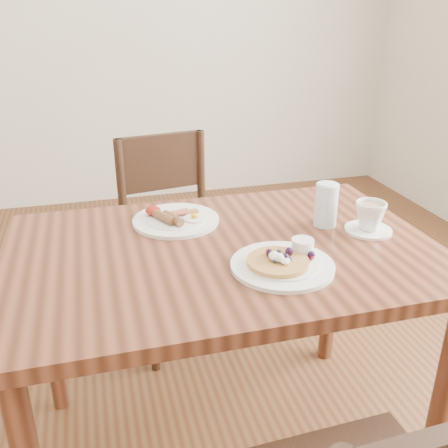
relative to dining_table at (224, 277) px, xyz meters
name	(u,v)px	position (x,y,z in m)	size (l,w,h in m)	color
ground	(224,443)	(0.00, 0.00, -0.65)	(5.00, 5.00, 0.00)	#512B17
dining_table	(224,277)	(0.00, 0.00, 0.00)	(1.20, 0.80, 0.75)	brown
chair_far	(174,231)	(-0.03, 0.71, -0.16)	(0.48, 0.48, 0.88)	#341D13
pancake_plate	(284,262)	(0.12, -0.16, 0.11)	(0.27, 0.27, 0.06)	white
breakfast_plate	(175,219)	(-0.10, 0.21, 0.11)	(0.27, 0.27, 0.04)	white
teacup_saucer	(370,218)	(0.45, -0.01, 0.14)	(0.14, 0.14, 0.09)	white
water_glass	(326,205)	(0.34, 0.07, 0.17)	(0.07, 0.07, 0.13)	silver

